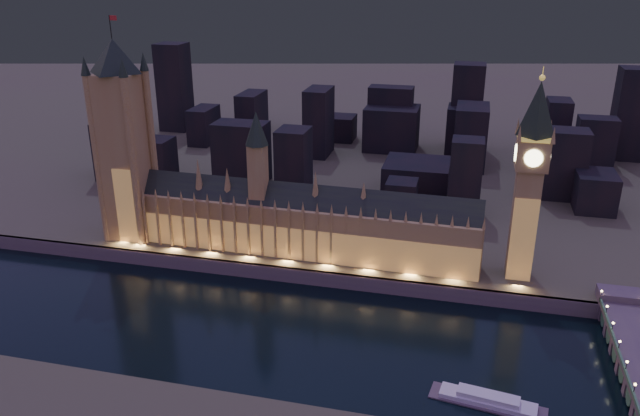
% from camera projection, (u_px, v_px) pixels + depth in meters
% --- Properties ---
extents(ground_plane, '(2000.00, 2000.00, 0.00)m').
position_uv_depth(ground_plane, '(282.00, 324.00, 292.44)').
color(ground_plane, black).
rests_on(ground_plane, ground).
extents(north_bank, '(2000.00, 960.00, 8.00)m').
position_uv_depth(north_bank, '(407.00, 99.00, 761.04)').
color(north_bank, '#51463C').
rests_on(north_bank, ground).
extents(embankment_wall, '(2000.00, 2.50, 8.00)m').
position_uv_depth(embankment_wall, '(304.00, 277.00, 328.04)').
color(embankment_wall, '#544358').
rests_on(embankment_wall, ground).
extents(palace_of_westminster, '(202.00, 25.60, 78.00)m').
position_uv_depth(palace_of_westminster, '(293.00, 221.00, 341.30)').
color(palace_of_westminster, '#9B6F44').
rests_on(palace_of_westminster, north_bank).
extents(victoria_tower, '(31.68, 31.68, 124.74)m').
position_uv_depth(victoria_tower, '(123.00, 132.00, 347.23)').
color(victoria_tower, '#9B6F44').
rests_on(victoria_tower, north_bank).
extents(elizabeth_tower, '(18.00, 18.00, 106.02)m').
position_uv_depth(elizabeth_tower, '(531.00, 165.00, 299.96)').
color(elizabeth_tower, '#9B6F44').
rests_on(elizabeth_tower, north_bank).
extents(westminster_bridge, '(19.29, 113.00, 15.90)m').
position_uv_depth(westminster_bridge, '(640.00, 364.00, 253.09)').
color(westminster_bridge, '#544358').
rests_on(westminster_bridge, ground).
extents(river_boat, '(45.08, 16.62, 4.50)m').
position_uv_depth(river_boat, '(488.00, 400.00, 238.90)').
color(river_boat, '#544358').
rests_on(river_boat, ground).
extents(city_backdrop, '(492.92, 215.63, 81.23)m').
position_uv_depth(city_backdrop, '(412.00, 134.00, 496.62)').
color(city_backdrop, black).
rests_on(city_backdrop, north_bank).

